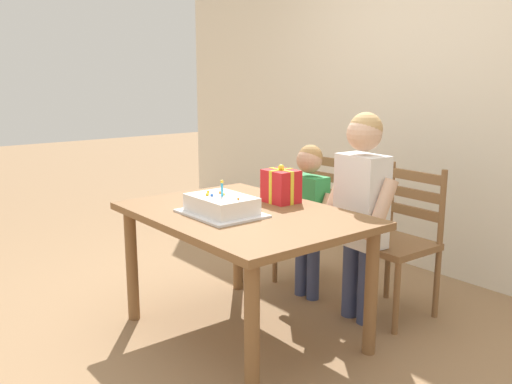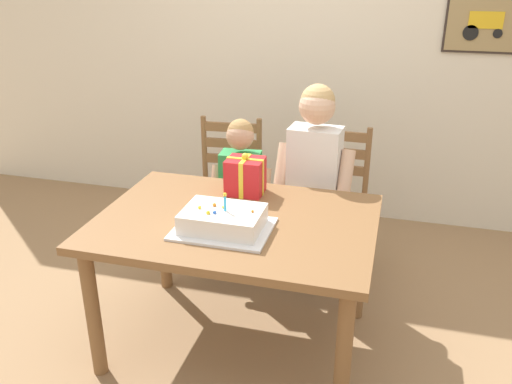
# 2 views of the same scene
# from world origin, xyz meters

# --- Properties ---
(ground_plane) EXTENTS (20.00, 20.00, 0.00)m
(ground_plane) POSITION_xyz_m (0.00, 0.00, 0.00)
(ground_plane) COLOR #997551
(back_wall) EXTENTS (6.40, 0.11, 2.60)m
(back_wall) POSITION_xyz_m (0.00, 1.79, 1.30)
(back_wall) COLOR silver
(back_wall) RESTS_ON ground
(dining_table) EXTENTS (1.33, 0.95, 0.73)m
(dining_table) POSITION_xyz_m (0.00, 0.00, 0.63)
(dining_table) COLOR brown
(dining_table) RESTS_ON ground
(birthday_cake) EXTENTS (0.44, 0.34, 0.19)m
(birthday_cake) POSITION_xyz_m (-0.02, -0.13, 0.78)
(birthday_cake) COLOR silver
(birthday_cake) RESTS_ON dining_table
(gift_box_red_large) EXTENTS (0.20, 0.17, 0.23)m
(gift_box_red_large) POSITION_xyz_m (-0.04, 0.31, 0.82)
(gift_box_red_large) COLOR red
(gift_box_red_large) RESTS_ON dining_table
(chair_left) EXTENTS (0.46, 0.46, 0.92)m
(chair_left) POSITION_xyz_m (-0.35, 0.93, 0.47)
(chair_left) COLOR brown
(chair_left) RESTS_ON ground
(chair_right) EXTENTS (0.43, 0.43, 0.92)m
(chair_right) POSITION_xyz_m (0.35, 0.93, 0.47)
(chair_right) COLOR brown
(chair_right) RESTS_ON ground
(child_older) EXTENTS (0.46, 0.27, 1.26)m
(child_older) POSITION_xyz_m (0.27, 0.67, 0.76)
(child_older) COLOR #38426B
(child_older) RESTS_ON ground
(child_younger) EXTENTS (0.38, 0.22, 1.03)m
(child_younger) POSITION_xyz_m (-0.18, 0.67, 0.62)
(child_younger) COLOR #38426B
(child_younger) RESTS_ON ground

